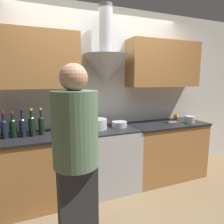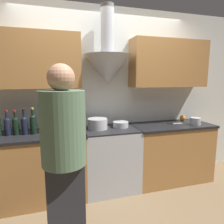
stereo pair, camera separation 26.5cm
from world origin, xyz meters
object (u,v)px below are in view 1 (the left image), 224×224
object	(u,v)px
wine_bottle_4	(13,127)
wine_bottle_6	(32,125)
orange_fruit	(176,117)
stove_range	(109,158)
wine_bottle_7	(41,124)
wine_bottle_3	(4,128)
person_foreground_left	(76,158)
wine_bottle_5	(23,126)
saucepan	(190,120)
mixing_bowl	(119,124)
stock_pot	(97,124)

from	to	relation	value
wine_bottle_4	wine_bottle_6	size ratio (longest dim) A/B	0.92
wine_bottle_4	orange_fruit	size ratio (longest dim) A/B	3.45
stove_range	wine_bottle_7	world-z (taller)	wine_bottle_7
wine_bottle_4	wine_bottle_3	bearing A→B (deg)	-176.06
wine_bottle_3	person_foreground_left	xyz separation A→B (m)	(0.62, -0.99, -0.08)
wine_bottle_4	wine_bottle_7	size ratio (longest dim) A/B	0.92
wine_bottle_4	wine_bottle_5	world-z (taller)	wine_bottle_5
wine_bottle_3	saucepan	bearing A→B (deg)	-3.51
wine_bottle_5	saucepan	world-z (taller)	wine_bottle_5
stove_range	mixing_bowl	bearing A→B (deg)	12.50
stock_pot	person_foreground_left	size ratio (longest dim) A/B	0.16
wine_bottle_5	orange_fruit	bearing A→B (deg)	4.03
stove_range	wine_bottle_5	distance (m)	1.24
wine_bottle_4	saucepan	distance (m)	2.51
wine_bottle_4	saucepan	xyz separation A→B (m)	(2.50, -0.17, -0.07)
mixing_bowl	orange_fruit	distance (m)	1.15
wine_bottle_7	saucepan	size ratio (longest dim) A/B	2.21
stove_range	orange_fruit	size ratio (longest dim) A/B	9.97
orange_fruit	saucepan	bearing A→B (deg)	-90.50
wine_bottle_3	wine_bottle_7	bearing A→B (deg)	1.79
wine_bottle_7	orange_fruit	xyz separation A→B (m)	(2.19, 0.15, -0.09)
wine_bottle_4	wine_bottle_5	size ratio (longest dim) A/B	0.96
wine_bottle_6	saucepan	world-z (taller)	wine_bottle_6
mixing_bowl	wine_bottle_3	bearing A→B (deg)	-179.30
wine_bottle_6	mixing_bowl	distance (m)	1.17
wine_bottle_5	wine_bottle_4	bearing A→B (deg)	172.28
wine_bottle_3	saucepan	distance (m)	2.60
wine_bottle_3	wine_bottle_7	distance (m)	0.40
wine_bottle_5	saucepan	bearing A→B (deg)	-3.61
wine_bottle_6	orange_fruit	world-z (taller)	wine_bottle_6
wine_bottle_6	wine_bottle_3	bearing A→B (deg)	177.37
wine_bottle_3	orange_fruit	distance (m)	2.61
stove_range	wine_bottle_3	bearing A→B (deg)	179.13
saucepan	stock_pot	bearing A→B (deg)	173.27
wine_bottle_4	mixing_bowl	size ratio (longest dim) A/B	1.39
orange_fruit	saucepan	world-z (taller)	saucepan
saucepan	person_foreground_left	xyz separation A→B (m)	(-1.98, -0.83, -0.01)
wine_bottle_3	wine_bottle_5	world-z (taller)	wine_bottle_5
wine_bottle_7	mixing_bowl	bearing A→B (deg)	0.29
saucepan	wine_bottle_6	bearing A→B (deg)	176.38
mixing_bowl	wine_bottle_5	bearing A→B (deg)	-178.85
wine_bottle_3	stove_range	bearing A→B (deg)	-0.87
mixing_bowl	orange_fruit	bearing A→B (deg)	7.21
wine_bottle_4	wine_bottle_6	distance (m)	0.21
wine_bottle_4	stock_pot	world-z (taller)	wine_bottle_4
wine_bottle_4	wine_bottle_7	xyz separation A→B (m)	(0.31, 0.01, 0.00)
saucepan	person_foreground_left	distance (m)	2.15
wine_bottle_5	mixing_bowl	world-z (taller)	wine_bottle_5
wine_bottle_7	saucepan	distance (m)	2.20
wine_bottle_6	stock_pot	world-z (taller)	wine_bottle_6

